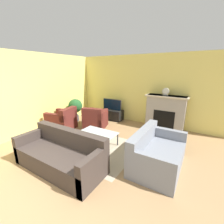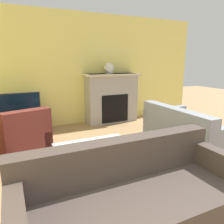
{
  "view_description": "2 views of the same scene",
  "coord_description": "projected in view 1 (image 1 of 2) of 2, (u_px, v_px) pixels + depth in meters",
  "views": [
    {
      "loc": [
        2.42,
        -0.8,
        2.14
      ],
      "look_at": [
        0.16,
        2.93,
        0.89
      ],
      "focal_mm": 24.0,
      "sensor_mm": 36.0,
      "label": 1
    },
    {
      "loc": [
        -1.01,
        -0.37,
        1.56
      ],
      "look_at": [
        0.45,
        2.71,
        0.76
      ],
      "focal_mm": 35.0,
      "sensor_mm": 36.0,
      "label": 2
    }
  ],
  "objects": [
    {
      "name": "coffee_table",
      "position": [
        98.0,
        134.0,
        4.29
      ],
      "size": [
        1.08,
        0.66,
        0.39
      ],
      "color": "#333338",
      "rests_on": "ground_plane"
    },
    {
      "name": "mantel_clock",
      "position": [
        166.0,
        92.0,
        5.26
      ],
      "size": [
        0.23,
        0.07,
        0.26
      ],
      "color": "beige",
      "rests_on": "fireplace"
    },
    {
      "name": "ground_plane",
      "position": [
        11.0,
        205.0,
        2.46
      ],
      "size": [
        20.0,
        20.0,
        0.0
      ],
      "primitive_type": "plane",
      "color": "#9E7A51"
    },
    {
      "name": "tv_stand",
      "position": [
        112.0,
        115.0,
        6.59
      ],
      "size": [
        0.93,
        0.44,
        0.44
      ],
      "color": "black",
      "rests_on": "ground_plane"
    },
    {
      "name": "fireplace",
      "position": [
        165.0,
        112.0,
        5.43
      ],
      "size": [
        1.44,
        0.5,
        1.25
      ],
      "color": "#9E9993",
      "rests_on": "ground_plane"
    },
    {
      "name": "armchair_by_window",
      "position": [
        62.0,
        121.0,
        5.52
      ],
      "size": [
        1.0,
        0.92,
        0.82
      ],
      "rotation": [
        0.0,
        0.0,
        -1.4
      ],
      "color": "#5B231E",
      "rests_on": "ground_plane"
    },
    {
      "name": "area_rug",
      "position": [
        95.0,
        147.0,
        4.27
      ],
      "size": [
        2.28,
        1.86,
        0.0
      ],
      "color": "#B7A88E",
      "rests_on": "ground_plane"
    },
    {
      "name": "wall_left",
      "position": [
        41.0,
        92.0,
        5.35
      ],
      "size": [
        0.06,
        7.89,
        2.7
      ],
      "color": "#EADB72",
      "rests_on": "ground_plane"
    },
    {
      "name": "potted_plant",
      "position": [
        75.0,
        107.0,
        6.29
      ],
      "size": [
        0.57,
        0.57,
        0.95
      ],
      "color": "#47474C",
      "rests_on": "ground_plane"
    },
    {
      "name": "wall_back",
      "position": [
        134.0,
        89.0,
        6.13
      ],
      "size": [
        7.96,
        0.06,
        2.7
      ],
      "color": "#EADB72",
      "rests_on": "ground_plane"
    },
    {
      "name": "couch_loveseat",
      "position": [
        156.0,
        154.0,
        3.4
      ],
      "size": [
        0.96,
        1.56,
        0.82
      ],
      "rotation": [
        0.0,
        0.0,
        1.57
      ],
      "color": "gray",
      "rests_on": "ground_plane"
    },
    {
      "name": "tv",
      "position": [
        112.0,
        105.0,
        6.46
      ],
      "size": [
        0.87,
        0.06,
        0.47
      ],
      "color": "#232328",
      "rests_on": "tv_stand"
    },
    {
      "name": "couch_sectional",
      "position": [
        61.0,
        155.0,
        3.34
      ],
      "size": [
        2.09,
        0.86,
        0.82
      ],
      "color": "#3D332D",
      "rests_on": "ground_plane"
    },
    {
      "name": "armchair_accent",
      "position": [
        95.0,
        120.0,
        5.63
      ],
      "size": [
        0.95,
        1.01,
        0.82
      ],
      "rotation": [
        0.0,
        0.0,
        3.43
      ],
      "color": "#5B231E",
      "rests_on": "ground_plane"
    }
  ]
}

